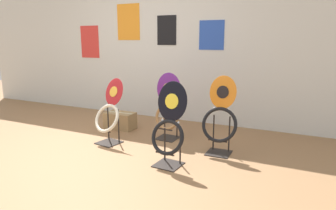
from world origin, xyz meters
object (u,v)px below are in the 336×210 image
Objects in this scene: toilet_seat_display_orange_sun at (220,119)px; toilet_seat_display_crimson_swirl at (109,114)px; toilet_seat_display_purple_note at (168,108)px; storage_box at (120,121)px; toilet_seat_display_jazz_black at (169,129)px.

toilet_seat_display_orange_sun is 1.10× the size of toilet_seat_display_crimson_swirl.
toilet_seat_display_purple_note is 1.08× the size of toilet_seat_display_crimson_swirl.
toilet_seat_display_jazz_black is at bearing -35.92° from storage_box.
toilet_seat_display_purple_note is 0.79m from toilet_seat_display_crimson_swirl.
toilet_seat_display_orange_sun is 0.70m from toilet_seat_display_jazz_black.
toilet_seat_display_orange_sun is 1.74m from storage_box.
toilet_seat_display_purple_note is 2.00× the size of storage_box.
toilet_seat_display_jazz_black is 1.60m from storage_box.
toilet_seat_display_purple_note and toilet_seat_display_jazz_black have the same top height.
storage_box is (-1.28, 0.92, -0.29)m from toilet_seat_display_jazz_black.
toilet_seat_display_crimson_swirl is at bearing -67.43° from storage_box.
toilet_seat_display_orange_sun is 1.45m from toilet_seat_display_crimson_swirl.
toilet_seat_display_purple_note reaches higher than storage_box.
toilet_seat_display_crimson_swirl is at bearing -141.59° from toilet_seat_display_purple_note.
toilet_seat_display_orange_sun is at bearing 54.93° from toilet_seat_display_jazz_black.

